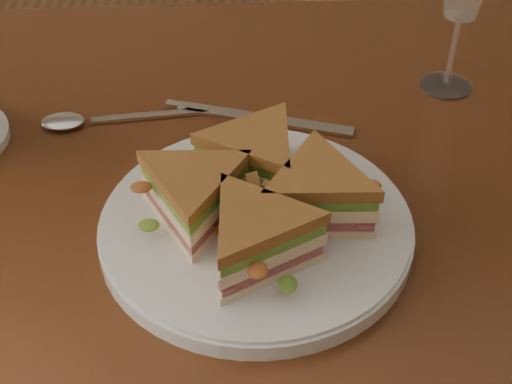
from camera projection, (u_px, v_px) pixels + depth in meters
The scene contains 6 objects.
table at pixel (204, 253), 0.77m from camera, with size 1.20×0.80×0.75m.
plate at pixel (256, 227), 0.65m from camera, with size 0.28×0.28×0.02m, color silver.
sandwich_wedges at pixel (256, 196), 0.62m from camera, with size 0.23×0.23×0.06m.
crisps_mound at pixel (256, 200), 0.63m from camera, with size 0.09×0.09×0.05m, color #D05F1A, non-canonical shape.
spoon at pixel (84, 121), 0.78m from camera, with size 0.18×0.04×0.01m.
knife at pixel (251, 118), 0.79m from camera, with size 0.21×0.08×0.00m.
Camera 1 is at (0.02, -0.55, 1.20)m, focal length 50.00 mm.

